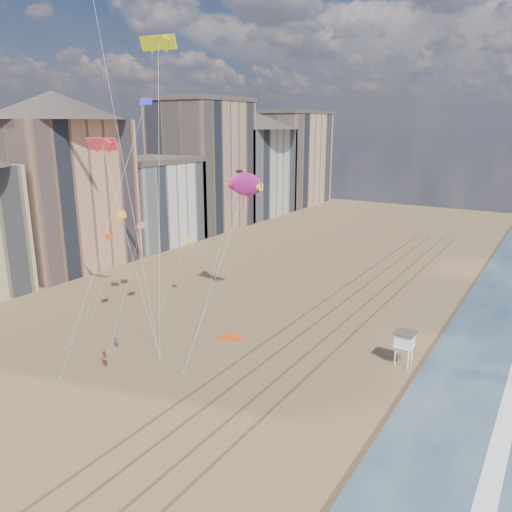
# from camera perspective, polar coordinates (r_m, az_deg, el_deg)

# --- Properties ---
(ground) EXTENTS (260.00, 260.00, 0.00)m
(ground) POSITION_cam_1_polar(r_m,az_deg,el_deg) (38.78, -18.68, -23.16)
(ground) COLOR brown
(ground) RESTS_ON ground
(wet_sand) EXTENTS (260.00, 260.00, 0.00)m
(wet_sand) POSITION_cam_1_polar(r_m,az_deg,el_deg) (63.07, 24.54, -8.30)
(wet_sand) COLOR #42301E
(wet_sand) RESTS_ON ground
(tracks) EXTENTS (7.68, 120.00, 0.01)m
(tracks) POSITION_cam_1_polar(r_m,az_deg,el_deg) (58.12, 6.68, -8.94)
(tracks) COLOR brown
(tracks) RESTS_ON ground
(buildings) EXTENTS (34.72, 131.35, 29.00)m
(buildings) POSITION_cam_1_polar(r_m,az_deg,el_deg) (110.08, -8.13, 9.65)
(buildings) COLOR #C6B284
(buildings) RESTS_ON ground
(lifeguard_stand) EXTENTS (1.97, 1.97, 3.55)m
(lifeguard_stand) POSITION_cam_1_polar(r_m,az_deg,el_deg) (52.05, 16.64, -9.16)
(lifeguard_stand) COLOR white
(lifeguard_stand) RESTS_ON ground
(grounded_kite) EXTENTS (2.75, 2.11, 0.28)m
(grounded_kite) POSITION_cam_1_polar(r_m,az_deg,el_deg) (56.86, -2.97, -9.27)
(grounded_kite) COLOR #FF4C15
(grounded_kite) RESTS_ON ground
(show_kite) EXTENTS (4.68, 9.68, 24.18)m
(show_kite) POSITION_cam_1_polar(r_m,az_deg,el_deg) (62.20, -1.22, 8.16)
(show_kite) COLOR #A01870
(show_kite) RESTS_ON ground
(kite_flyer_a) EXTENTS (0.63, 0.46, 1.61)m
(kite_flyer_a) POSITION_cam_1_polar(r_m,az_deg,el_deg) (56.50, -15.65, -9.26)
(kite_flyer_a) COLOR slate
(kite_flyer_a) RESTS_ON ground
(kite_flyer_b) EXTENTS (1.01, 1.04, 1.69)m
(kite_flyer_b) POSITION_cam_1_polar(r_m,az_deg,el_deg) (52.69, -16.98, -11.15)
(kite_flyer_b) COLOR #94534B
(kite_flyer_b) RESTS_ON ground
(parafoils) EXTENTS (8.73, 8.62, 21.95)m
(parafoils) POSITION_cam_1_polar(r_m,az_deg,el_deg) (61.08, -16.15, 23.86)
(parafoils) COLOR black
(parafoils) RESTS_ON ground
(small_kites) EXTENTS (13.04, 16.24, 17.35)m
(small_kites) POSITION_cam_1_polar(r_m,az_deg,el_deg) (59.37, -11.55, 7.26)
(small_kites) COLOR #F9AA1A
(small_kites) RESTS_ON ground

